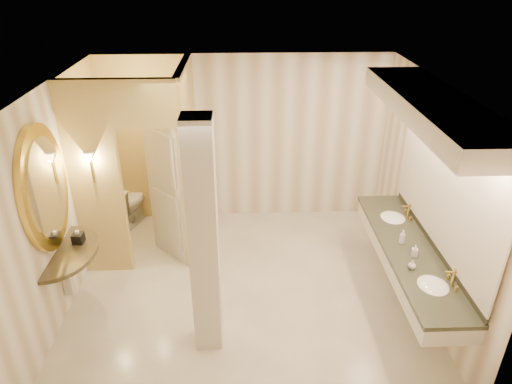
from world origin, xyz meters
TOP-DOWN VIEW (x-y plane):
  - floor at (0.00, 0.00)m, footprint 4.50×4.50m
  - ceiling at (0.00, 0.00)m, footprint 4.50×4.50m
  - wall_back at (0.00, 2.00)m, footprint 4.50×0.02m
  - wall_front at (0.00, -2.00)m, footprint 4.50×0.02m
  - wall_left at (-2.25, 0.00)m, footprint 0.02×4.00m
  - wall_right at (2.25, 0.00)m, footprint 0.02×4.00m
  - toilet_closet at (-1.14, 0.96)m, footprint 1.50×1.55m
  - wall_sconce at (-1.93, 0.43)m, footprint 0.14×0.14m
  - vanity at (1.98, -0.40)m, footprint 0.75×2.79m
  - console_shelf at (-2.21, -0.32)m, footprint 1.13×1.13m
  - pillar at (-0.45, -0.92)m, footprint 0.30×0.30m
  - tissue_box at (-2.03, -0.15)m, footprint 0.13×0.13m
  - toilet at (-1.92, 1.70)m, footprint 0.67×0.87m
  - soap_bottle_a at (1.93, -0.57)m, footprint 0.08×0.08m
  - soap_bottle_b at (1.82, -0.81)m, footprint 0.09×0.09m
  - soap_bottle_c at (1.87, -0.31)m, footprint 0.08×0.08m

SIDE VIEW (x-z plane):
  - floor at x=0.00m, z-range 0.00..0.00m
  - toilet at x=-1.92m, z-range 0.00..0.79m
  - soap_bottle_b at x=1.82m, z-range 0.88..0.98m
  - tissue_box at x=-2.03m, z-range 0.88..1.00m
  - soap_bottle_a at x=1.93m, z-range 0.88..1.02m
  - soap_bottle_c at x=1.87m, z-range 0.88..1.06m
  - wall_back at x=0.00m, z-range 0.00..2.70m
  - wall_front at x=0.00m, z-range 0.00..2.70m
  - wall_left at x=-2.25m, z-range 0.00..2.70m
  - wall_right at x=2.25m, z-range 0.00..2.70m
  - pillar at x=-0.45m, z-range 0.00..2.70m
  - console_shelf at x=-2.21m, z-range 0.34..2.36m
  - toilet_closet at x=-1.14m, z-range 0.04..2.74m
  - vanity at x=1.98m, z-range 0.58..2.67m
  - wall_sconce at x=-1.93m, z-range 1.52..1.94m
  - ceiling at x=0.00m, z-range 2.70..2.70m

